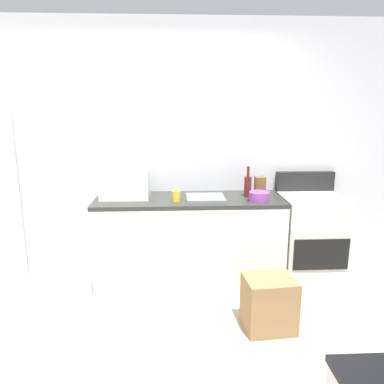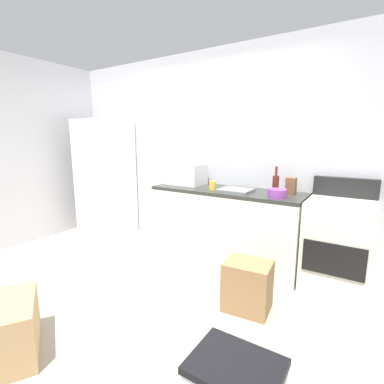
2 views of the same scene
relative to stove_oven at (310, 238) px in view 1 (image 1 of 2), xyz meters
name	(u,v)px [view 1 (image 1 of 2)]	position (x,y,z in m)	size (l,w,h in m)	color
ground_plane	(153,364)	(-1.52, -1.21, -0.47)	(6.00, 6.00, 0.00)	#9E9384
wall_back	(158,152)	(-1.52, 0.34, 0.83)	(5.00, 0.10, 2.60)	silver
kitchen_counter	(189,242)	(-1.22, -0.01, -0.02)	(1.80, 0.60, 0.90)	silver
stove_oven	(310,238)	(0.00, 0.00, 0.00)	(0.60, 0.61, 1.10)	silver
microwave	(125,184)	(-1.83, 0.06, 0.57)	(0.46, 0.34, 0.27)	white
sink_basin	(205,198)	(-1.07, -0.07, 0.45)	(0.36, 0.32, 0.03)	slate
wine_bottle	(248,186)	(-0.65, 0.02, 0.54)	(0.07, 0.07, 0.30)	#591E19
coffee_mug	(176,196)	(-1.34, -0.12, 0.48)	(0.08, 0.08, 0.10)	gold
knife_block	(260,186)	(-0.51, 0.11, 0.52)	(0.10, 0.10, 0.18)	brown
mixing_bowl	(259,197)	(-0.57, -0.16, 0.48)	(0.19, 0.19, 0.09)	purple
cardboard_box_large	(269,303)	(-0.61, -0.81, -0.25)	(0.39, 0.32, 0.44)	olive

